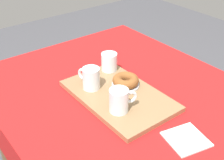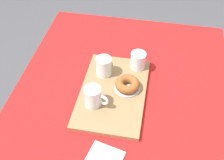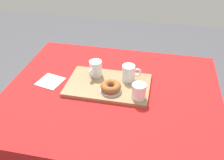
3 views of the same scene
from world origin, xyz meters
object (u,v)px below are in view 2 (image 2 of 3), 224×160
at_px(tea_mug_right, 104,66).
at_px(sugar_donut_left, 127,84).
at_px(dining_table, 121,107).
at_px(water_glass_near, 138,61).
at_px(donut_plate_left, 127,87).
at_px(serving_tray, 113,92).
at_px(tea_mug_left, 93,97).

xyz_separation_m(tea_mug_right, sugar_donut_left, (0.07, 0.12, -0.02)).
relative_size(tea_mug_right, sugar_donut_left, 0.99).
xyz_separation_m(dining_table, water_glass_near, (-0.15, 0.05, 0.18)).
bearing_deg(water_glass_near, donut_plate_left, -10.83).
relative_size(dining_table, tea_mug_right, 10.68).
relative_size(serving_tray, donut_plate_left, 3.94).
bearing_deg(serving_tray, sugar_donut_left, 116.64).
bearing_deg(dining_table, serving_tray, -53.30).
bearing_deg(tea_mug_left, tea_mug_right, 178.38).
bearing_deg(serving_tray, water_glass_near, 153.76).
height_order(dining_table, tea_mug_left, tea_mug_left).
relative_size(dining_table, donut_plate_left, 10.03).
bearing_deg(dining_table, donut_plate_left, 96.45).
relative_size(donut_plate_left, sugar_donut_left, 1.05).
relative_size(water_glass_near, sugar_donut_left, 0.74).
xyz_separation_m(serving_tray, tea_mug_left, (0.09, -0.07, 0.05)).
relative_size(serving_tray, tea_mug_left, 4.21).
height_order(water_glass_near, sugar_donut_left, water_glass_near).
height_order(water_glass_near, donut_plate_left, water_glass_near).
distance_m(dining_table, tea_mug_right, 0.22).
distance_m(serving_tray, tea_mug_left, 0.13).
xyz_separation_m(tea_mug_left, water_glass_near, (-0.27, 0.16, -0.01)).
distance_m(water_glass_near, sugar_donut_left, 0.15).
bearing_deg(tea_mug_right, donut_plate_left, 58.85).
relative_size(tea_mug_left, sugar_donut_left, 0.99).
distance_m(tea_mug_left, donut_plate_left, 0.18).
bearing_deg(dining_table, water_glass_near, 161.23).
xyz_separation_m(serving_tray, sugar_donut_left, (-0.03, 0.06, 0.04)).
height_order(dining_table, donut_plate_left, donut_plate_left).
bearing_deg(tea_mug_left, serving_tray, 142.64).
distance_m(serving_tray, sugar_donut_left, 0.08).
bearing_deg(sugar_donut_left, dining_table, -83.55).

